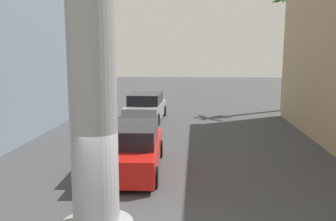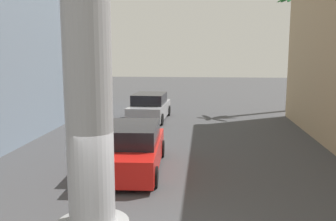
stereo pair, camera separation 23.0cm
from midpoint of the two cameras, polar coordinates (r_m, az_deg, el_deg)
The scene contains 4 objects.
ground_plane at distance 16.39m, azimuth 2.06°, elevation -5.11°, with size 87.15×87.15×0.00m, color #424244.
car_lead at distance 12.75m, azimuth -5.10°, elevation -5.81°, with size 2.22×4.78×1.56m.
car_far at distance 22.04m, azimuth -2.53°, elevation 0.48°, with size 2.16×4.53×1.56m.
palm_tree_far_right at distance 26.44m, azimuth 18.70°, elevation 9.73°, with size 2.51×2.31×7.78m.
Camera 2 is at (1.03, -5.86, 3.98)m, focal length 40.00 mm.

